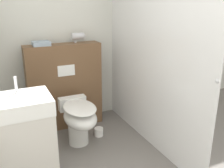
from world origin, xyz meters
The scene contains 8 objects.
wall_back centered at (0.00, 2.12, 1.25)m, with size 8.00×0.06×2.50m.
partition_panel centered at (-0.43, 1.90, 0.57)m, with size 0.98×0.25×1.14m.
shower_glass centered at (0.37, 1.09, 1.10)m, with size 0.04×2.01×2.19m.
toilet centered at (-0.43, 1.33, 0.35)m, with size 0.36×0.64×0.53m.
sink_vanity centered at (-1.09, 0.73, 0.47)m, with size 0.50×0.42×1.08m.
hair_drier centered at (-0.20, 1.94, 1.23)m, with size 0.19×0.09×0.13m.
folded_towel centered at (-0.69, 1.90, 1.17)m, with size 0.21×0.19×0.05m.
spare_toilet_roll centered at (-0.14, 1.43, 0.05)m, with size 0.11×0.11×0.11m.
Camera 1 is at (-1.20, -1.25, 1.65)m, focal length 40.00 mm.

